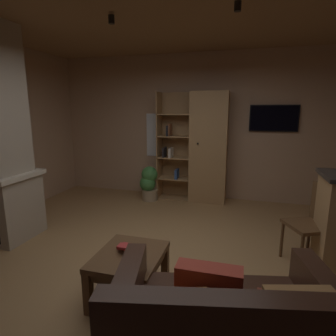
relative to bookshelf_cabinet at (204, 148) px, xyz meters
name	(u,v)px	position (x,y,z in m)	size (l,w,h in m)	color
floor	(159,265)	(-0.13, -2.44, -1.03)	(5.73, 5.37, 0.02)	#A37A4C
wall_back	(200,127)	(-0.13, 0.27, 0.37)	(5.85, 0.06, 2.79)	tan
window_pane_back	(160,135)	(-0.93, 0.24, 0.20)	(0.59, 0.01, 0.87)	white
bookshelf_cabinet	(204,148)	(0.00, 0.00, 0.00)	(1.32, 0.41, 2.07)	#A87F51
leather_couch	(226,336)	(0.70, -3.62, -0.72)	(1.62, 1.21, 0.84)	#382116
coffee_table	(129,262)	(-0.22, -3.05, -0.67)	(0.59, 0.69, 0.44)	brown
table_book_0	(135,251)	(-0.18, -3.02, -0.57)	(0.12, 0.11, 0.03)	#2D4C8C
table_book_1	(124,247)	(-0.29, -3.01, -0.54)	(0.12, 0.09, 0.03)	#B22D2D
table_book_2	(126,246)	(-0.26, -3.03, -0.52)	(0.10, 0.11, 0.02)	#B22D2D
dining_chair	(314,219)	(1.55, -1.92, -0.50)	(0.56, 0.56, 0.92)	brown
potted_floor_plant	(149,183)	(-1.01, -0.27, -0.68)	(0.34, 0.34, 0.67)	#9E896B
wall_mounted_tv	(274,118)	(1.22, 0.21, 0.56)	(0.84, 0.06, 0.47)	black
track_light_spot_0	(7,27)	(-2.13, -2.19, 1.70)	(0.07, 0.07, 0.09)	black
track_light_spot_1	(111,19)	(-0.77, -2.12, 1.70)	(0.07, 0.07, 0.09)	black
track_light_spot_2	(238,6)	(0.60, -2.16, 1.70)	(0.07, 0.07, 0.09)	black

